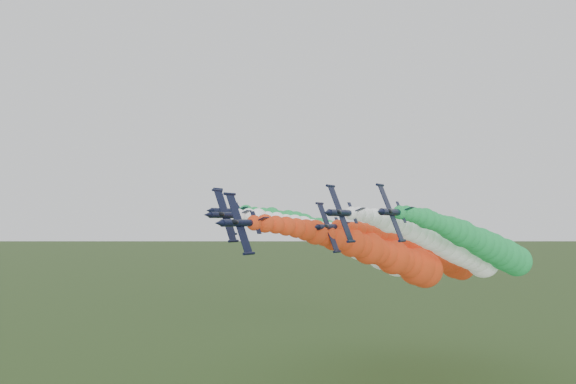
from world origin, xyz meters
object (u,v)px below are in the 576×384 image
jet_inner_right (451,247)px  jet_outer_left (348,240)px  jet_lead (388,256)px  jet_inner_left (364,248)px  jet_trail (430,253)px  jet_outer_right (488,247)px

jet_inner_right → jet_outer_left: size_ratio=1.00×
jet_lead → jet_inner_left: jet_inner_left is taller
jet_lead → jet_trail: size_ratio=1.01×
jet_inner_right → jet_outer_left: jet_outer_left is taller
jet_lead → jet_outer_left: jet_outer_left is taller
jet_inner_right → jet_inner_left: bearing=-175.6°
jet_lead → jet_outer_right: bearing=42.9°
jet_inner_left → jet_outer_right: jet_outer_right is taller
jet_inner_left → jet_inner_right: size_ratio=1.00×
jet_inner_right → jet_trail: 14.33m
jet_lead → jet_outer_right: 24.16m
jet_lead → jet_outer_left: size_ratio=1.00×
jet_lead → jet_trail: jet_lead is taller
jet_outer_left → jet_outer_right: size_ratio=1.00×
jet_inner_left → jet_outer_left: jet_outer_left is taller
jet_outer_left → jet_trail: size_ratio=1.00×
jet_trail → jet_inner_left: bearing=-133.9°
jet_lead → jet_trail: (2.09, 23.72, -0.52)m
jet_outer_right → jet_trail: bearing=154.8°
jet_inner_left → jet_trail: (12.51, 13.00, -1.73)m
jet_inner_right → jet_trail: bearing=126.3°
jet_lead → jet_trail: 23.82m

